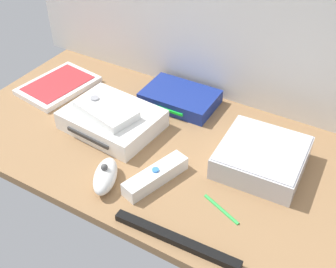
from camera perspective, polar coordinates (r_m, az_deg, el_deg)
name	(u,v)px	position (r cm, az deg, el deg)	size (l,w,h in cm)	color
ground_plane	(168,151)	(94.82, 0.00, -2.35)	(100.00, 48.00, 2.00)	#936D47
game_console	(112,119)	(99.54, -7.45, 1.95)	(22.25, 17.81, 4.40)	white
mini_computer	(262,157)	(90.12, 12.43, -3.03)	(17.78, 17.78, 5.30)	silver
game_case	(58,85)	(117.04, -14.45, 6.31)	(16.04, 20.66, 1.56)	white
network_router	(180,98)	(106.85, 1.62, 4.85)	(18.18, 12.60, 3.40)	navy
remote_wand	(156,176)	(85.62, -1.66, -5.63)	(7.76, 15.21, 3.40)	white
remote_nunchuk	(105,176)	(85.76, -8.37, -5.56)	(8.11, 10.92, 5.10)	white
remote_classic_pad	(106,110)	(97.27, -8.31, 3.21)	(15.86, 11.12, 2.40)	white
sensor_bar	(176,240)	(76.37, 1.06, -13.94)	(24.00, 1.80, 1.40)	black
stylus_pen	(221,208)	(81.95, 7.15, -9.82)	(0.70, 0.70, 9.00)	green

